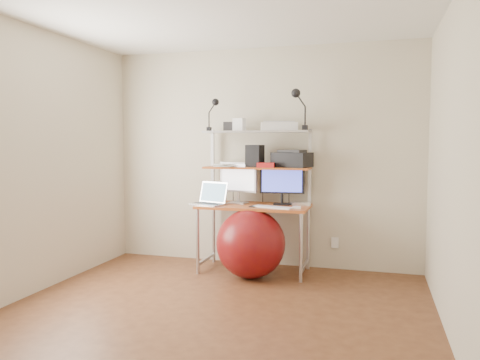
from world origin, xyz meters
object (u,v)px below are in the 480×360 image
Objects in this scene: printer at (292,159)px; exercise_ball at (251,244)px; monitor_silver at (238,180)px; monitor_black at (282,182)px; laptop at (211,200)px.

exercise_ball is (-0.36, -0.42, -0.88)m from printer.
printer is 0.63× the size of exercise_ball.
monitor_silver is 0.50m from monitor_black.
monitor_black is 0.67× the size of exercise_ball.
printer is 1.04m from exercise_ball.
monitor_silver is 0.38m from laptop.
laptop reaches higher than exercise_ball.
printer is (0.85, 0.27, 0.45)m from laptop.
printer is (0.10, 0.06, 0.25)m from monitor_black.
monitor_silver reaches higher than monitor_black.
laptop is 1.00m from printer.
exercise_ball is at bearing -45.34° from monitor_silver.
monitor_black reaches higher than laptop.
exercise_ball is (0.24, -0.34, -0.64)m from monitor_silver.
monitor_silver is 0.68× the size of exercise_ball.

